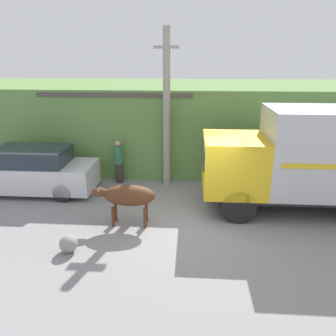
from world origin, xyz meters
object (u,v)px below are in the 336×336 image
Objects in this scene: roadside_rock at (68,244)px; brown_cow at (128,196)px; cargo_truck at (314,158)px; pedestrian_on_hill at (119,160)px; parked_suv at (31,171)px; utility_pole at (167,108)px.

brown_cow is at bearing 50.65° from roadside_rock.
cargo_truck reaches higher than pedestrian_on_hill.
parked_suv is 10.13× the size of roadside_rock.
brown_cow is at bearing -104.88° from utility_pole.
brown_cow is 3.52m from pedestrian_on_hill.
parked_suv is at bearing -166.73° from utility_pole.
parked_suv is (-4.00, 2.21, -0.12)m from brown_cow.
parked_suv is at bearing 175.34° from cargo_truck.
pedestrian_on_hill is 2.78m from utility_pole.
utility_pole is at bearing 16.52° from parked_suv.
utility_pole is at bearing 66.23° from roadside_rock.
utility_pole is at bearing 65.88° from brown_cow.
cargo_truck is 9.72m from parked_suv.
utility_pole reaches higher than roadside_rock.
cargo_truck is 6.98m from pedestrian_on_hill.
utility_pole is (0.89, 3.37, 2.06)m from brown_cow.
parked_suv is (-9.63, 0.87, -0.99)m from cargo_truck.
utility_pole is at bearing 157.35° from cargo_truck.
brown_cow is (-5.63, -1.34, -0.88)m from cargo_truck.
utility_pole is (-4.74, 2.03, 1.18)m from cargo_truck.
brown_cow is at bearing -166.09° from cargo_truck.
parked_suv is 3.23m from pedestrian_on_hill.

